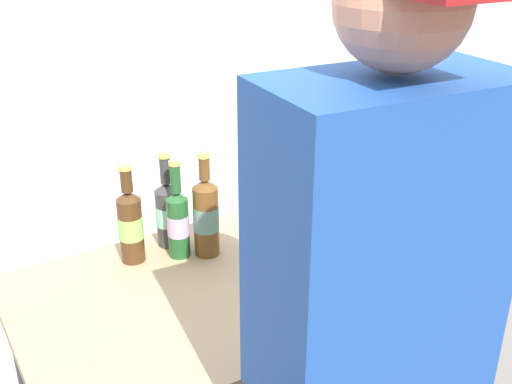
# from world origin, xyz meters

# --- Properties ---
(desk) EXTENTS (1.26, 0.73, 0.75)m
(desk) POSITION_xyz_m (0.00, 0.00, 0.61)
(desk) COLOR #9E8460
(desk) RESTS_ON ground
(laptop) EXTENTS (0.44, 0.42, 0.20)m
(laptop) POSITION_xyz_m (0.39, 0.02, 0.79)
(laptop) COLOR #383D4C
(laptop) RESTS_ON desk
(beer_bottle_amber) EXTENTS (0.07, 0.07, 0.30)m
(beer_bottle_amber) POSITION_xyz_m (-0.10, 0.28, 0.86)
(beer_bottle_amber) COLOR #333333
(beer_bottle_amber) RESTS_ON desk
(beer_bottle_green) EXTENTS (0.07, 0.07, 0.30)m
(beer_bottle_green) POSITION_xyz_m (-0.23, 0.24, 0.86)
(beer_bottle_green) COLOR #472B14
(beer_bottle_green) RESTS_ON desk
(beer_bottle_dark) EXTENTS (0.07, 0.07, 0.30)m
(beer_bottle_dark) POSITION_xyz_m (-0.11, 0.20, 0.86)
(beer_bottle_dark) COLOR #1E5123
(beer_bottle_dark) RESTS_ON desk
(beer_bottle_brown) EXTENTS (0.08, 0.08, 0.32)m
(beer_bottle_brown) POSITION_xyz_m (-0.03, 0.16, 0.87)
(beer_bottle_brown) COLOR brown
(beer_bottle_brown) RESTS_ON desk
(back_wall) EXTENTS (6.00, 0.10, 2.60)m
(back_wall) POSITION_xyz_m (0.00, 0.81, 1.30)
(back_wall) COLOR silver
(back_wall) RESTS_ON ground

